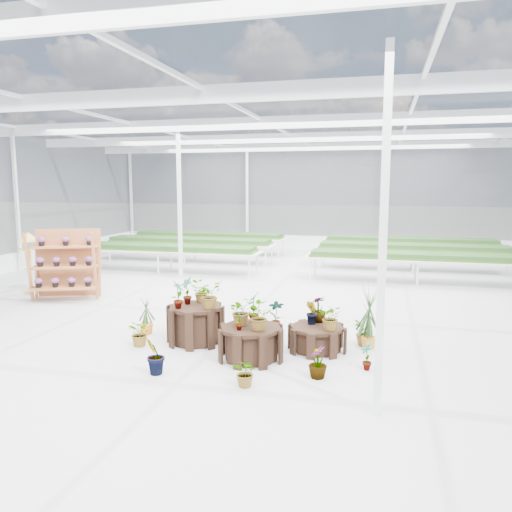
% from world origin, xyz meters
% --- Properties ---
extents(ground_plane, '(24.00, 24.00, 0.00)m').
position_xyz_m(ground_plane, '(0.00, 0.00, 0.00)').
color(ground_plane, gray).
rests_on(ground_plane, ground).
extents(greenhouse_shell, '(18.00, 24.00, 4.50)m').
position_xyz_m(greenhouse_shell, '(0.00, 0.00, 2.25)').
color(greenhouse_shell, white).
rests_on(greenhouse_shell, ground).
extents(steel_frame, '(18.00, 24.00, 4.50)m').
position_xyz_m(steel_frame, '(0.00, 0.00, 2.25)').
color(steel_frame, silver).
rests_on(steel_frame, ground).
extents(nursery_benches, '(16.00, 7.00, 0.84)m').
position_xyz_m(nursery_benches, '(0.00, 7.20, 0.42)').
color(nursery_benches, silver).
rests_on(nursery_benches, ground).
extents(plinth_tall, '(1.15, 1.15, 0.69)m').
position_xyz_m(plinth_tall, '(-0.24, -1.87, 0.34)').
color(plinth_tall, black).
rests_on(plinth_tall, ground).
extents(plinth_mid, '(1.20, 1.20, 0.55)m').
position_xyz_m(plinth_mid, '(0.96, -2.47, 0.28)').
color(plinth_mid, black).
rests_on(plinth_mid, ground).
extents(plinth_low, '(1.04, 1.04, 0.44)m').
position_xyz_m(plinth_low, '(1.96, -1.77, 0.22)').
color(plinth_low, black).
rests_on(plinth_low, ground).
extents(shelf_rack, '(1.85, 1.43, 1.74)m').
position_xyz_m(shelf_rack, '(-4.68, 0.63, 0.87)').
color(shelf_rack, '#9B5730').
rests_on(shelf_rack, ground).
extents(bird_table, '(0.50, 0.50, 1.64)m').
position_xyz_m(bird_table, '(-6.00, 0.98, 0.82)').
color(bird_table, tan).
rests_on(bird_table, ground).
extents(nursery_plants, '(4.59, 3.24, 1.34)m').
position_xyz_m(nursery_plants, '(0.74, -1.88, 0.54)').
color(nursery_plants, '#24421C').
rests_on(nursery_plants, ground).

